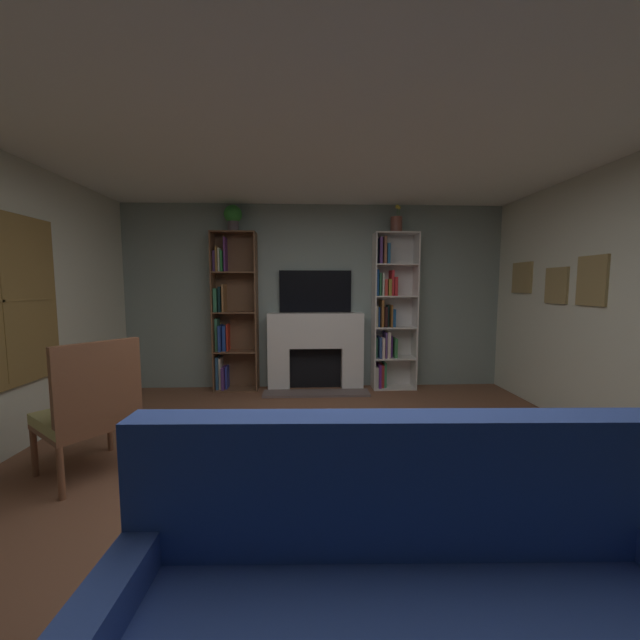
# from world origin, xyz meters

# --- Properties ---
(ground_plane) EXTENTS (6.50, 6.50, 0.00)m
(ground_plane) POSITION_xyz_m (0.00, 0.00, 0.00)
(ground_plane) COLOR brown
(wall_back_accent) EXTENTS (5.44, 0.06, 2.58)m
(wall_back_accent) POSITION_xyz_m (0.00, 2.74, 1.29)
(wall_back_accent) COLOR gray
(wall_back_accent) RESTS_ON ground_plane
(ceiling) EXTENTS (5.44, 5.53, 0.06)m
(ceiling) POSITION_xyz_m (0.00, 0.00, 2.61)
(ceiling) COLOR white
(ceiling) RESTS_ON wall_back_accent
(fireplace) EXTENTS (1.43, 0.56, 1.08)m
(fireplace) POSITION_xyz_m (0.00, 2.57, 0.58)
(fireplace) COLOR white
(fireplace) RESTS_ON ground_plane
(tv) EXTENTS (1.01, 0.06, 0.59)m
(tv) POSITION_xyz_m (0.00, 2.68, 1.38)
(tv) COLOR black
(tv) RESTS_ON fireplace
(bookshelf_left) EXTENTS (0.60, 0.28, 2.18)m
(bookshelf_left) POSITION_xyz_m (-1.18, 2.61, 1.04)
(bookshelf_left) COLOR brown
(bookshelf_left) RESTS_ON ground_plane
(bookshelf_right) EXTENTS (0.60, 0.29, 2.18)m
(bookshelf_right) POSITION_xyz_m (1.04, 2.59, 1.05)
(bookshelf_right) COLOR silver
(bookshelf_right) RESTS_ON ground_plane
(potted_plant) EXTENTS (0.24, 0.24, 0.35)m
(potted_plant) POSITION_xyz_m (-1.11, 2.56, 2.38)
(potted_plant) COLOR #54484C
(potted_plant) RESTS_ON bookshelf_left
(vase_with_flowers) EXTENTS (0.16, 0.16, 0.37)m
(vase_with_flowers) POSITION_xyz_m (1.11, 2.56, 2.30)
(vase_with_flowers) COLOR brown
(vase_with_flowers) RESTS_ON bookshelf_right
(armchair) EXTENTS (0.81, 0.81, 1.06)m
(armchair) POSITION_xyz_m (-1.78, 0.29, 0.53)
(armchair) COLOR brown
(armchair) RESTS_ON ground_plane
(coffee_table) EXTENTS (1.00, 0.46, 0.44)m
(coffee_table) POSITION_xyz_m (0.19, -0.56, 0.38)
(coffee_table) COLOR olive
(coffee_table) RESTS_ON ground_plane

